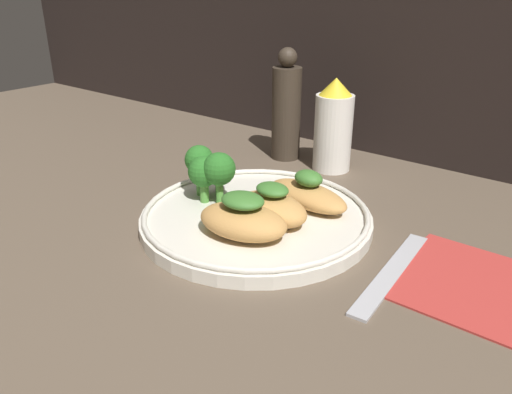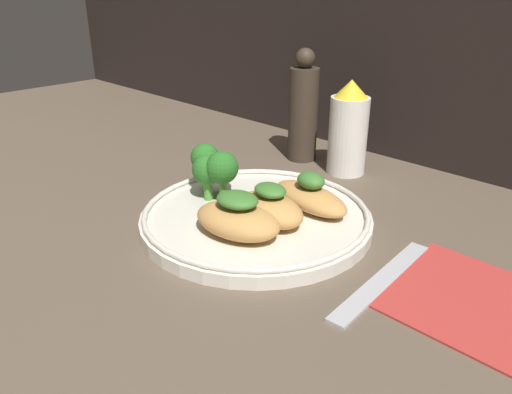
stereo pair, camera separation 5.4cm
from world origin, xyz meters
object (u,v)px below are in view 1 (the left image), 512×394
at_px(sauce_bottle, 333,127).
at_px(pepper_grinder, 286,110).
at_px(broccoli_bunch, 209,169).
at_px(plate, 256,217).

relative_size(sauce_bottle, pepper_grinder, 0.80).
relative_size(broccoli_bunch, pepper_grinder, 0.44).
height_order(broccoli_bunch, sauce_bottle, sauce_bottle).
bearing_deg(sauce_bottle, pepper_grinder, 180.00).
height_order(sauce_bottle, pepper_grinder, pepper_grinder).
xyz_separation_m(plate, sauce_bottle, (-0.02, 0.20, 0.05)).
relative_size(plate, pepper_grinder, 1.57).
relative_size(plate, sauce_bottle, 1.97).
xyz_separation_m(sauce_bottle, pepper_grinder, (-0.08, 0.00, 0.01)).
bearing_deg(plate, sauce_bottle, 96.73).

